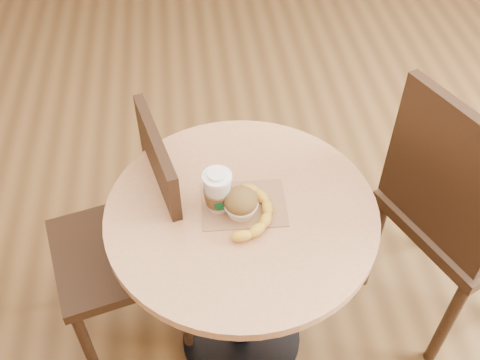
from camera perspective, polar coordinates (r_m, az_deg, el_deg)
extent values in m
plane|color=brown|center=(2.22, 1.53, -15.61)|extent=(7.00, 7.00, 0.00)
cylinder|color=black|center=(2.20, 0.12, -15.63)|extent=(0.44, 0.44, 0.02)
cylinder|color=black|center=(1.89, 0.14, -10.46)|extent=(0.07, 0.07, 0.72)
cylinder|color=tan|center=(1.60, 0.16, -3.38)|extent=(0.78, 0.78, 0.03)
cube|color=black|center=(1.91, -12.47, -7.12)|extent=(0.49, 0.49, 0.04)
cylinder|color=black|center=(2.20, -16.82, -8.40)|extent=(0.04, 0.04, 0.45)
cylinder|color=black|center=(2.01, -15.26, -15.97)|extent=(0.04, 0.04, 0.45)
cylinder|color=black|center=(2.20, -8.16, -6.08)|extent=(0.04, 0.04, 0.45)
cylinder|color=black|center=(2.01, -5.54, -13.36)|extent=(0.04, 0.04, 0.45)
cube|color=black|center=(1.73, -7.98, -0.56)|extent=(0.12, 0.38, 0.42)
cube|color=black|center=(2.04, 22.15, -3.15)|extent=(0.60, 0.60, 0.05)
cylinder|color=black|center=(2.41, 20.36, -2.31)|extent=(0.04, 0.04, 0.51)
cylinder|color=black|center=(2.07, 20.33, -13.37)|extent=(0.04, 0.04, 0.51)
cylinder|color=black|center=(2.19, 13.40, -6.26)|extent=(0.04, 0.04, 0.51)
cube|color=black|center=(1.72, 20.20, 0.28)|extent=(0.21, 0.41, 0.48)
cube|color=#9E704C|center=(1.60, 0.38, -2.48)|extent=(0.25, 0.19, 0.00)
cylinder|color=white|center=(1.50, -2.35, 0.31)|extent=(0.08, 0.08, 0.01)
cylinder|color=white|center=(1.50, -2.36, 0.57)|extent=(0.05, 0.05, 0.01)
cylinder|color=#074622|center=(1.53, -2.11, -2.71)|extent=(0.03, 0.00, 0.03)
ellipsoid|color=brown|center=(1.53, 0.08, -2.11)|extent=(0.09, 0.09, 0.06)
ellipsoid|color=#F9EAC7|center=(1.52, 0.08, -1.62)|extent=(0.03, 0.03, 0.02)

